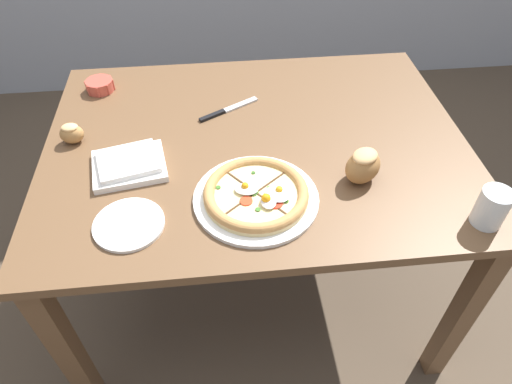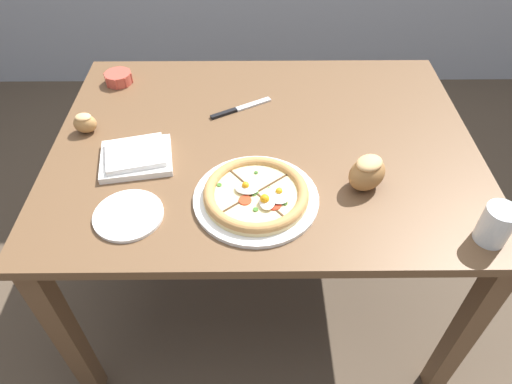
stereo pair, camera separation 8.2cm
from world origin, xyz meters
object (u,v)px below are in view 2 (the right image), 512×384
object	(u,v)px
dining_table	(264,164)
bread_piece_mid	(367,172)
ramekin_bowl	(118,78)
side_saucer	(128,215)
knife_main	(240,108)
water_glass	(495,226)
bread_piece_near	(85,123)
napkin_folded	(136,156)
pizza	(256,195)

from	to	relation	value
dining_table	bread_piece_mid	bearing A→B (deg)	-37.37
ramekin_bowl	side_saucer	size ratio (longest dim) A/B	0.55
knife_main	water_glass	distance (m)	0.84
bread_piece_near	bread_piece_mid	size ratio (longest dim) A/B	0.52
napkin_folded	knife_main	world-z (taller)	napkin_folded
napkin_folded	bread_piece_mid	bearing A→B (deg)	-9.94
side_saucer	pizza	bearing A→B (deg)	9.63
knife_main	bread_piece_mid	bearing A→B (deg)	-76.62
napkin_folded	pizza	bearing A→B (deg)	-25.22
bread_piece_near	knife_main	size ratio (longest dim) A/B	0.35
pizza	bread_piece_near	bearing A→B (deg)	149.90
side_saucer	ramekin_bowl	bearing A→B (deg)	103.50
napkin_folded	knife_main	bearing A→B (deg)	40.97
dining_table	knife_main	xyz separation A→B (m)	(-0.08, 0.17, 0.10)
dining_table	ramekin_bowl	size ratio (longest dim) A/B	12.91
pizza	bread_piece_mid	xyz separation A→B (m)	(0.30, 0.05, 0.03)
dining_table	bread_piece_near	world-z (taller)	bread_piece_near
dining_table	bread_piece_mid	xyz separation A→B (m)	(0.27, -0.21, 0.15)
ramekin_bowl	bread_piece_near	size ratio (longest dim) A/B	1.39
napkin_folded	water_glass	bearing A→B (deg)	-18.13
pizza	ramekin_bowl	world-z (taller)	pizza
bread_piece_mid	water_glass	size ratio (longest dim) A/B	1.32
ramekin_bowl	water_glass	world-z (taller)	water_glass
napkin_folded	water_glass	xyz separation A→B (m)	(0.92, -0.30, 0.03)
bread_piece_near	side_saucer	xyz separation A→B (m)	(0.20, -0.36, -0.03)
ramekin_bowl	knife_main	world-z (taller)	ramekin_bowl
dining_table	side_saucer	bearing A→B (deg)	-138.74
bread_piece_near	water_glass	size ratio (longest dim) A/B	0.69
pizza	bread_piece_mid	distance (m)	0.30
knife_main	napkin_folded	bearing A→B (deg)	-168.68
dining_table	side_saucer	world-z (taller)	side_saucer
bread_piece_mid	knife_main	xyz separation A→B (m)	(-0.35, 0.37, -0.05)
pizza	side_saucer	distance (m)	0.34
bread_piece_mid	water_glass	xyz separation A→B (m)	(0.27, -0.19, -0.01)
napkin_folded	knife_main	xyz separation A→B (m)	(0.30, 0.26, -0.01)
dining_table	knife_main	bearing A→B (deg)	114.83
side_saucer	dining_table	bearing A→B (deg)	41.26
bread_piece_near	dining_table	bearing A→B (deg)	-5.00
dining_table	napkin_folded	bearing A→B (deg)	-165.96
pizza	water_glass	size ratio (longest dim) A/B	3.24
side_saucer	bread_piece_mid	bearing A→B (deg)	9.63
ramekin_bowl	bread_piece_mid	distance (m)	0.96
dining_table	pizza	size ratio (longest dim) A/B	3.84
pizza	water_glass	world-z (taller)	water_glass
napkin_folded	bread_piece_mid	xyz separation A→B (m)	(0.65, -0.11, 0.04)
dining_table	water_glass	xyz separation A→B (m)	(0.55, -0.40, 0.14)
bread_piece_near	bread_piece_mid	world-z (taller)	bread_piece_mid
bread_piece_near	knife_main	bearing A→B (deg)	13.70
bread_piece_near	bread_piece_mid	bearing A→B (deg)	-17.18
bread_piece_mid	water_glass	bearing A→B (deg)	-34.46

